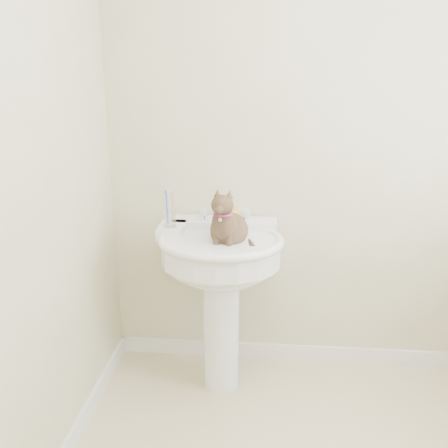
# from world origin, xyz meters

# --- Properties ---
(wall_back) EXTENTS (2.20, 0.00, 2.50)m
(wall_back) POSITION_xyz_m (0.00, 1.10, 1.25)
(wall_back) COLOR beige
(wall_back) RESTS_ON ground
(baseboard_back) EXTENTS (2.20, 0.02, 0.09)m
(baseboard_back) POSITION_xyz_m (0.00, 1.09, 0.04)
(baseboard_back) COLOR white
(baseboard_back) RESTS_ON floor
(pedestal_sink) EXTENTS (0.64, 0.63, 0.88)m
(pedestal_sink) POSITION_xyz_m (-0.47, 0.81, 0.69)
(pedestal_sink) COLOR white
(pedestal_sink) RESTS_ON floor
(faucet) EXTENTS (0.28, 0.12, 0.14)m
(faucet) POSITION_xyz_m (-0.46, 0.97, 0.93)
(faucet) COLOR silver
(faucet) RESTS_ON pedestal_sink
(soap_bar) EXTENTS (0.10, 0.08, 0.03)m
(soap_bar) POSITION_xyz_m (-0.43, 1.06, 0.90)
(soap_bar) COLOR gold
(soap_bar) RESTS_ON pedestal_sink
(toothbrush_cup) EXTENTS (0.07, 0.07, 0.19)m
(toothbrush_cup) POSITION_xyz_m (-0.73, 0.85, 0.93)
(toothbrush_cup) COLOR silver
(toothbrush_cup) RESTS_ON pedestal_sink
(cat) EXTENTS (0.21, 0.26, 0.38)m
(cat) POSITION_xyz_m (-0.43, 0.79, 0.92)
(cat) COLOR brown
(cat) RESTS_ON pedestal_sink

